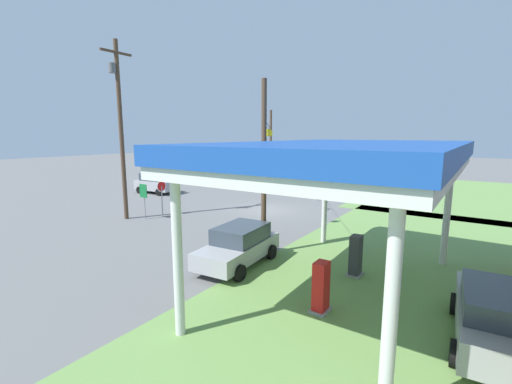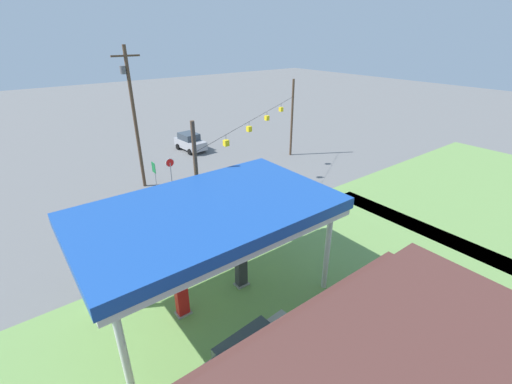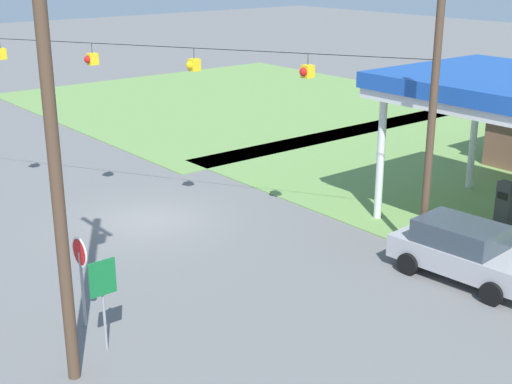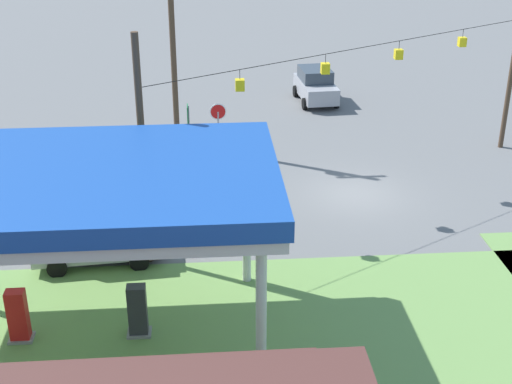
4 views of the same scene
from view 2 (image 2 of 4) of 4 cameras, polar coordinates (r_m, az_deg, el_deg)
ground_plane at (r=29.99m, az=0.39°, el=0.61°), size 160.00×160.00×0.00m
gas_station_canopy at (r=15.67m, az=-7.92°, el=-3.82°), size 11.67×7.01×5.41m
fuel_pump_near at (r=18.70m, az=-2.48°, el=-13.33°), size 0.71×0.56×1.70m
fuel_pump_far at (r=17.45m, az=-12.22°, el=-17.35°), size 0.71×0.56×1.70m
car_at_pumps_front at (r=21.38m, az=-13.39°, el=-8.32°), size 4.61×2.39×1.73m
car_at_pumps_rear at (r=14.86m, az=-0.06°, el=-25.74°), size 4.77×2.38×1.73m
car_on_crossroad at (r=40.39m, az=-10.93°, el=8.20°), size 2.36×4.30×1.98m
stop_sign_roadside at (r=30.95m, az=-14.10°, el=4.26°), size 0.80×0.08×2.50m
route_sign at (r=30.60m, az=-16.62°, el=3.51°), size 0.10×0.70×2.40m
utility_pole_main at (r=30.16m, az=-19.73°, el=12.21°), size 2.20×0.44×11.61m
signal_span_gantry at (r=28.45m, az=0.40°, el=8.79°), size 17.07×10.24×8.12m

